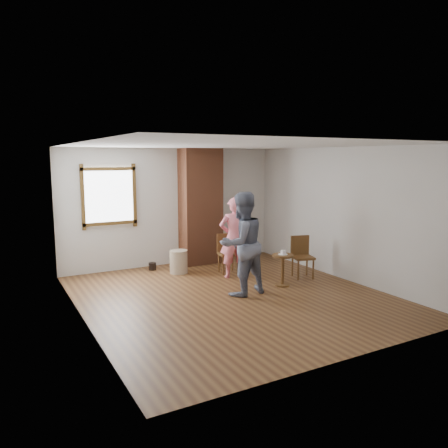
{
  "coord_description": "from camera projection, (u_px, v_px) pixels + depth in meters",
  "views": [
    {
      "loc": [
        -3.66,
        -6.35,
        2.39
      ],
      "look_at": [
        0.27,
        0.8,
        1.15
      ],
      "focal_mm": 35.0,
      "sensor_mm": 36.0,
      "label": 1
    }
  ],
  "objects": [
    {
      "name": "cake_slice",
      "position": [
        283.0,
        252.0,
        8.16
      ],
      "size": [
        0.08,
        0.07,
        0.06
      ],
      "primitive_type": "cube",
      "color": "white",
      "rests_on": "cake_plate"
    },
    {
      "name": "room_shell",
      "position": [
        213.0,
        191.0,
        7.83
      ],
      "size": [
        5.04,
        5.52,
        2.62
      ],
      "color": "silver",
      "rests_on": "ground"
    },
    {
      "name": "person_pink",
      "position": [
        234.0,
        238.0,
        8.7
      ],
      "size": [
        0.68,
        0.55,
        1.63
      ],
      "primitive_type": "imported",
      "rotation": [
        0.0,
        0.0,
        2.84
      ],
      "color": "pink",
      "rests_on": "ground"
    },
    {
      "name": "stoneware_crock",
      "position": [
        179.0,
        262.0,
        9.12
      ],
      "size": [
        0.43,
        0.43,
        0.48
      ],
      "primitive_type": "cylinder",
      "rotation": [
        0.0,
        0.0,
        0.18
      ],
      "color": "tan",
      "rests_on": "ground"
    },
    {
      "name": "brick_chimney",
      "position": [
        201.0,
        207.0,
        9.86
      ],
      "size": [
        0.9,
        0.5,
        2.6
      ],
      "primitive_type": "cube",
      "color": "#985436",
      "rests_on": "ground"
    },
    {
      "name": "ground",
      "position": [
        233.0,
        296.0,
        7.6
      ],
      "size": [
        5.5,
        5.5,
        0.0
      ],
      "primitive_type": "plane",
      "color": "brown",
      "rests_on": "ground"
    },
    {
      "name": "dining_chair_left",
      "position": [
        227.0,
        251.0,
        9.16
      ],
      "size": [
        0.44,
        0.44,
        0.81
      ],
      "rotation": [
        0.0,
        0.0,
        -0.19
      ],
      "color": "brown",
      "rests_on": "ground"
    },
    {
      "name": "side_table",
      "position": [
        283.0,
        265.0,
        8.19
      ],
      "size": [
        0.4,
        0.4,
        0.6
      ],
      "color": "brown",
      "rests_on": "ground"
    },
    {
      "name": "man",
      "position": [
        242.0,
        244.0,
        7.59
      ],
      "size": [
        0.97,
        0.81,
        1.81
      ],
      "primitive_type": "imported",
      "rotation": [
        0.0,
        0.0,
        3.29
      ],
      "color": "#131935",
      "rests_on": "ground"
    },
    {
      "name": "dining_chair_right",
      "position": [
        302.0,
        254.0,
        8.79
      ],
      "size": [
        0.48,
        0.48,
        0.83
      ],
      "rotation": [
        0.0,
        0.0,
        -0.29
      ],
      "color": "brown",
      "rests_on": "ground"
    },
    {
      "name": "cake_plate",
      "position": [
        283.0,
        254.0,
        8.16
      ],
      "size": [
        0.18,
        0.18,
        0.01
      ],
      "primitive_type": "cylinder",
      "color": "white",
      "rests_on": "side_table"
    },
    {
      "name": "dark_pot",
      "position": [
        152.0,
        266.0,
        9.38
      ],
      "size": [
        0.2,
        0.2,
        0.16
      ],
      "primitive_type": "cylinder",
      "rotation": [
        0.0,
        0.0,
        0.26
      ],
      "color": "black",
      "rests_on": "ground"
    }
  ]
}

